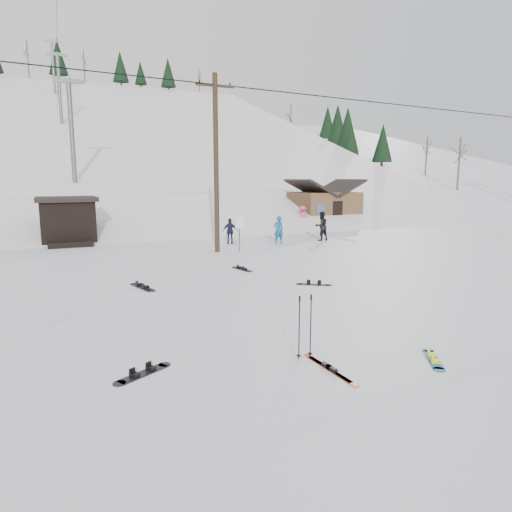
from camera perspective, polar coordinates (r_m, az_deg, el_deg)
name	(u,v)px	position (r m, az deg, el deg)	size (l,w,h in m)	color
ground	(336,344)	(11.08, 10.01, -10.78)	(200.00, 200.00, 0.00)	silver
ski_slope	(104,296)	(65.75, -18.45, -4.74)	(60.00, 75.00, 45.00)	white
ridge_right	(356,272)	(74.68, 12.35, -1.98)	(34.00, 85.00, 36.00)	silver
treeline_right	(382,206)	(65.78, 15.45, 6.01)	(20.00, 60.00, 10.00)	black
treeline_crest	(83,198)	(94.80, -20.84, 6.76)	(50.00, 6.00, 10.00)	black
utility_pole	(216,162)	(23.90, -5.01, 11.67)	(2.00, 0.26, 9.00)	#3A2819
trail_sign	(240,228)	(24.02, -2.07, 3.55)	(0.50, 0.09, 1.85)	#595B60
lift_hut	(68,220)	(29.60, -22.47, 4.16)	(3.40, 4.10, 2.75)	black
lift_tower_near	(71,125)	(38.79, -22.09, 14.96)	(2.20, 0.36, 8.00)	#595B60
lift_tower_mid	(59,84)	(59.50, -23.39, 19.12)	(2.20, 0.36, 8.00)	#595B60
lift_tower_far	(53,63)	(80.38, -24.04, 21.13)	(2.20, 0.36, 8.00)	#595B60
cabin	(324,207)	(38.75, 8.50, 6.11)	(5.39, 4.40, 3.77)	brown
hero_snowboard	(433,359)	(10.71, 21.30, -11.92)	(0.81, 1.11, 0.09)	#175898
hero_skis	(329,369)	(9.67, 9.16, -13.72)	(0.17, 1.77, 0.09)	#AB3A11
ski_poles	(305,326)	(9.96, 6.14, -8.69)	(0.39, 0.10, 1.40)	black
board_scatter_a	(143,373)	(9.63, -13.95, -14.01)	(1.24, 0.77, 0.10)	black
board_scatter_b	(142,287)	(16.76, -14.01, -3.76)	(0.67, 1.61, 0.12)	black
board_scatter_d	(314,284)	(16.82, 7.25, -3.52)	(1.14, 0.86, 0.09)	black
board_scatter_f	(242,269)	(19.47, -1.79, -1.62)	(0.50, 1.36, 0.10)	black
skier_teal	(279,230)	(27.18, 2.83, 3.29)	(0.59, 0.39, 1.63)	#0B5571
skier_dark	(321,226)	(28.71, 8.17, 3.72)	(0.88, 0.68, 1.80)	black
skier_pink	(303,217)	(35.41, 5.84, 4.84)	(1.12, 0.65, 1.74)	#CA4766
skier_navy	(230,231)	(26.93, -3.24, 3.11)	(0.89, 0.37, 1.52)	#191638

